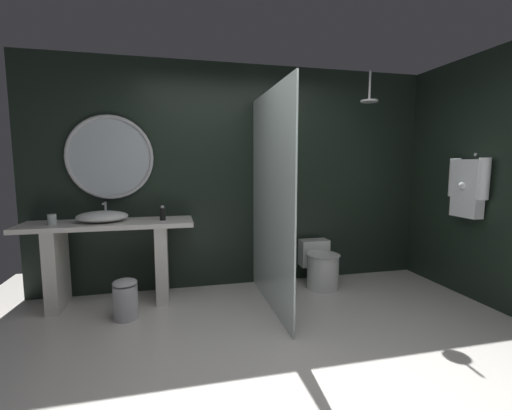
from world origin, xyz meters
name	(u,v)px	position (x,y,z in m)	size (l,w,h in m)	color
ground_plane	(295,368)	(0.00, 0.00, 0.00)	(5.76, 5.76, 0.00)	silver
back_wall_panel	(243,177)	(0.00, 1.90, 1.30)	(4.80, 0.10, 2.60)	black
side_wall_right	(486,179)	(2.35, 0.76, 1.30)	(0.10, 2.47, 2.60)	black
vanity_counter	(110,252)	(-1.47, 1.56, 0.54)	(1.68, 0.53, 0.86)	silver
vessel_sink	(102,216)	(-1.53, 1.58, 0.92)	(0.50, 0.41, 0.19)	white
tumbler_cup	(52,219)	(-1.97, 1.51, 0.92)	(0.08, 0.08, 0.10)	silver
soap_dispenser	(163,214)	(-0.93, 1.54, 0.93)	(0.06, 0.06, 0.16)	black
round_wall_mirror	(110,157)	(-1.47, 1.81, 1.53)	(0.90, 0.04, 0.90)	#B7B7BC
shower_glass_panel	(271,201)	(0.13, 1.12, 1.09)	(0.02, 1.47, 2.18)	silver
rain_shower_head	(369,98)	(1.37, 1.43, 2.20)	(0.19, 0.19, 0.35)	#B7B7BC
hanging_bathrobe	(468,185)	(2.21, 0.83, 1.23)	(0.20, 0.48, 0.68)	#B7B7BC
toilet	(320,266)	(0.86, 1.53, 0.25)	(0.38, 0.58, 0.52)	white
waste_bin	(126,299)	(-1.28, 1.13, 0.19)	(0.23, 0.23, 0.39)	#B7B7BC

